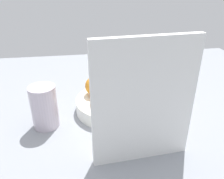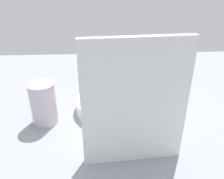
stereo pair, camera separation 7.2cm
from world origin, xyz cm
name	(u,v)px [view 1 (the left image)]	position (x,y,z in cm)	size (l,w,h in cm)	color
ground_plane	(104,115)	(0.00, 0.00, -1.50)	(180.00, 140.00, 3.00)	gray
fruit_bowl	(112,104)	(-3.22, -0.94, 2.47)	(27.85, 27.85, 4.93)	white
orange_front_left	(101,94)	(1.19, 1.21, 8.60)	(7.34, 7.34, 7.34)	orange
orange_front_right	(118,98)	(-4.38, 5.40, 8.60)	(7.34, 7.34, 7.34)	orange
orange_center	(130,88)	(-10.29, -1.76, 8.60)	(7.34, 7.34, 7.34)	orange
orange_back_left	(113,81)	(-4.64, -8.98, 8.60)	(7.34, 7.34, 7.34)	orange
orange_back_right	(94,86)	(3.06, -5.54, 8.60)	(7.34, 7.34, 7.34)	orange
banana_bunch	(121,89)	(-6.91, -2.65, 8.03)	(12.29, 18.08, 6.20)	yellow
cutting_board	(144,104)	(-7.70, 25.79, 18.00)	(28.00, 1.80, 36.00)	white
thermos_tumbler	(44,107)	(21.12, 5.87, 7.61)	(8.99, 8.99, 15.22)	#BCAFBE
jar_lid	(157,89)	(-26.04, -14.14, 0.86)	(6.35, 6.35, 1.72)	silver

